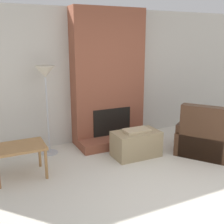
% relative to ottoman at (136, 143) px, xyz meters
% --- Properties ---
extents(ground_plane, '(24.00, 24.00, 0.00)m').
position_rel_ottoman_xyz_m(ground_plane, '(-0.10, -1.63, -0.23)').
color(ground_plane, beige).
extents(wall_back, '(7.70, 0.06, 2.60)m').
position_rel_ottoman_xyz_m(wall_back, '(-0.10, 1.16, 1.07)').
color(wall_back, '#BCB7AD').
rests_on(wall_back, ground_plane).
extents(fireplace, '(1.45, 0.75, 2.60)m').
position_rel_ottoman_xyz_m(fireplace, '(-0.10, 0.93, 0.98)').
color(fireplace, brown).
rests_on(fireplace, ground_plane).
extents(ottoman, '(0.82, 0.48, 0.50)m').
position_rel_ottoman_xyz_m(ottoman, '(0.00, 0.00, 0.00)').
color(ottoman, '#998460').
rests_on(ottoman, ground_plane).
extents(armchair, '(1.27, 1.26, 0.95)m').
position_rel_ottoman_xyz_m(armchair, '(1.18, -0.44, 0.05)').
color(armchair, '#422819').
rests_on(armchair, ground_plane).
extents(side_table, '(0.74, 0.54, 0.50)m').
position_rel_ottoman_xyz_m(side_table, '(-1.96, 0.08, 0.20)').
color(side_table, '#9E7042').
rests_on(side_table, ground_plane).
extents(floor_lamp_left, '(0.34, 0.34, 1.59)m').
position_rel_ottoman_xyz_m(floor_lamp_left, '(-1.36, 0.79, 1.13)').
color(floor_lamp_left, '#ADADB2').
rests_on(floor_lamp_left, ground_plane).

